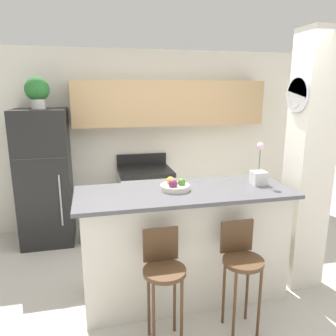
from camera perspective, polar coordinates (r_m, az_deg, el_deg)
ground_plane at (r=3.54m, az=2.69°, el=-20.89°), size 14.00×14.00×0.00m
wall_back at (r=4.83m, az=-2.06°, el=7.39°), size 5.60×0.38×2.55m
pillar_right at (r=3.52m, az=23.24°, el=0.65°), size 0.38×0.34×2.55m
counter_bar at (r=3.26m, az=2.80°, el=-12.96°), size 2.01×0.77×1.08m
refrigerator at (r=4.57m, az=-20.62°, el=-1.51°), size 0.65×0.70×1.76m
stove_range at (r=4.72m, az=-3.93°, el=-5.51°), size 0.73×0.66×1.07m
bar_stool_left at (r=2.68m, az=-0.79°, el=-17.57°), size 0.34×0.34×0.94m
bar_stool_right at (r=2.87m, az=12.60°, el=-15.63°), size 0.34×0.34×0.94m
potted_plant_on_fridge at (r=4.43m, az=-21.83°, el=12.35°), size 0.30×0.30×0.39m
orchid_vase at (r=3.35m, az=15.52°, el=-0.98°), size 0.14×0.14×0.42m
fruit_bowl at (r=3.06m, az=1.19°, el=-3.13°), size 0.27×0.27×0.12m
trash_bin at (r=4.53m, az=-13.30°, el=-10.40°), size 0.28×0.28×0.38m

